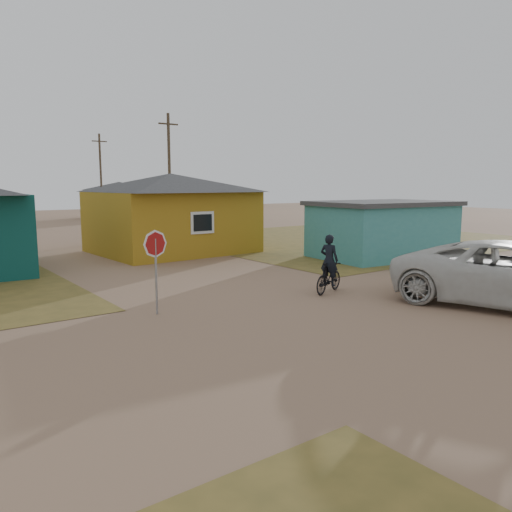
{
  "coord_description": "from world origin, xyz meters",
  "views": [
    {
      "loc": [
        -8.96,
        -8.55,
        3.38
      ],
      "look_at": [
        -0.39,
        3.0,
        1.3
      ],
      "focal_mm": 35.0,
      "sensor_mm": 36.0,
      "label": 1
    }
  ],
  "objects": [
    {
      "name": "utility_pole_far",
      "position": [
        7.5,
        38.0,
        4.14
      ],
      "size": [
        1.4,
        0.2,
        8.0
      ],
      "color": "#4C3D2D",
      "rests_on": "ground"
    },
    {
      "name": "grass_ne",
      "position": [
        14.0,
        13.0,
        0.01
      ],
      "size": [
        20.0,
        18.0,
        0.0
      ],
      "primitive_type": "cube",
      "color": "olive",
      "rests_on": "ground"
    },
    {
      "name": "cyclist",
      "position": [
        1.99,
        2.4,
        0.67
      ],
      "size": [
        1.69,
        0.96,
        1.84
      ],
      "color": "black",
      "rests_on": "ground"
    },
    {
      "name": "utility_pole_near",
      "position": [
        6.5,
        22.0,
        4.14
      ],
      "size": [
        1.4,
        0.2,
        8.0
      ],
      "color": "#4C3D2D",
      "rests_on": "ground"
    },
    {
      "name": "stop_sign",
      "position": [
        -3.47,
        3.2,
        1.65
      ],
      "size": [
        0.72,
        0.18,
        2.22
      ],
      "color": "gray",
      "rests_on": "ground"
    },
    {
      "name": "ground",
      "position": [
        0.0,
        0.0,
        0.0
      ],
      "size": [
        120.0,
        120.0,
        0.0
      ],
      "primitive_type": "plane",
      "color": "#906D53"
    },
    {
      "name": "shed_turquoise",
      "position": [
        9.5,
        6.5,
        1.31
      ],
      "size": [
        6.71,
        4.93,
        2.6
      ],
      "color": "teal",
      "rests_on": "ground"
    },
    {
      "name": "house_yellow",
      "position": [
        2.5,
        14.0,
        2.0
      ],
      "size": [
        7.72,
        6.76,
        3.9
      ],
      "color": "#A57A19",
      "rests_on": "ground"
    },
    {
      "name": "house_beige_east",
      "position": [
        10.0,
        40.0,
        1.86
      ],
      "size": [
        6.95,
        6.05,
        3.6
      ],
      "color": "gray",
      "rests_on": "ground"
    }
  ]
}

